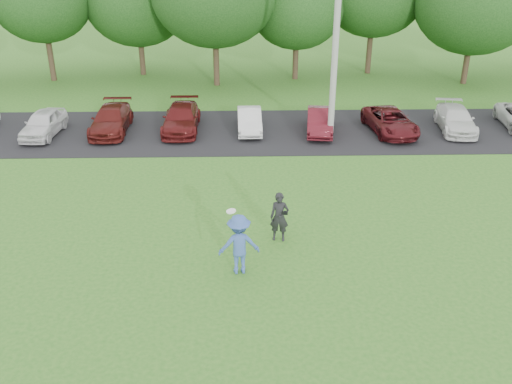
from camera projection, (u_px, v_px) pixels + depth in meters
ground at (259, 287)px, 16.15m from camera, size 100.00×100.00×0.00m
parking_lot at (251, 131)px, 27.85m from camera, size 32.00×6.50×0.03m
utility_pole at (337, 26)px, 24.43m from camera, size 0.28×0.28×10.48m
frisbee_player at (239, 244)px, 16.45m from camera, size 1.28×0.85×2.21m
camera_bystander at (279, 217)px, 18.17m from camera, size 0.65×0.48×1.65m
parked_cars at (265, 120)px, 27.56m from camera, size 28.36×4.71×1.20m
tree_row at (273, 0)px, 34.53m from camera, size 42.39×9.85×8.64m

